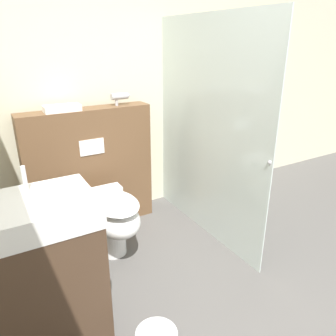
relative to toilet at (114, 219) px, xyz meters
name	(u,v)px	position (x,y,z in m)	size (l,w,h in m)	color
wall_back	(112,91)	(0.35, 0.79, 0.90)	(8.00, 0.06, 2.50)	beige
partition_panel	(91,170)	(0.02, 0.60, 0.22)	(1.17, 0.22, 1.15)	brown
shower_glass	(207,133)	(0.90, -0.01, 0.60)	(0.04, 1.54, 1.92)	silver
toilet	(114,219)	(0.00, 0.00, 0.00)	(0.36, 0.64, 0.53)	white
sink_vanity	(44,281)	(-0.65, -0.67, 0.14)	(0.60, 0.45, 1.12)	#473323
hair_drier	(120,97)	(0.35, 0.59, 0.87)	(0.19, 0.06, 0.11)	#B7B7BC
folded_towel	(62,108)	(-0.18, 0.58, 0.82)	(0.30, 0.15, 0.05)	white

